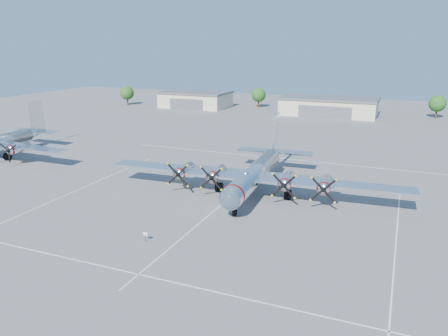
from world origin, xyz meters
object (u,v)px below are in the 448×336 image
at_px(hangar_west, 196,99).
at_px(main_bomber_b29, 256,191).
at_px(hangar_center, 329,106).
at_px(tree_far_west, 127,93).
at_px(tree_west, 259,95).
at_px(tree_east, 437,104).
at_px(info_placard, 145,235).

bearing_deg(hangar_west, main_bomber_b29, -58.31).
bearing_deg(hangar_center, tree_far_west, -176.76).
xyz_separation_m(tree_far_west, tree_west, (45.00, 12.00, 0.00)).
height_order(hangar_west, tree_east, tree_east).
bearing_deg(info_placard, main_bomber_b29, 78.52).
height_order(hangar_center, info_placard, hangar_center).
height_order(tree_east, info_placard, tree_east).
xyz_separation_m(hangar_west, tree_far_west, (-25.00, -3.96, 1.51)).
distance_m(hangar_west, tree_east, 75.26).
distance_m(hangar_center, tree_west, 26.30).
bearing_deg(tree_west, main_bomber_b29, -72.07).
bearing_deg(info_placard, tree_east, 76.31).
bearing_deg(hangar_center, tree_west, 162.18).
xyz_separation_m(tree_east, info_placard, (-33.28, -103.61, -3.48)).
distance_m(tree_far_west, tree_east, 100.50).
xyz_separation_m(tree_west, main_bomber_b29, (27.48, -84.95, -4.22)).
bearing_deg(info_placard, tree_far_west, 129.60).
relative_size(hangar_west, hangar_center, 0.79).
relative_size(tree_east, main_bomber_b29, 0.15).
relative_size(tree_east, info_placard, 6.30).
bearing_deg(tree_far_west, tree_west, 14.93).
bearing_deg(tree_far_west, tree_east, 5.71).
bearing_deg(tree_west, info_placard, -78.38).
height_order(hangar_center, main_bomber_b29, hangar_center).
bearing_deg(hangar_west, tree_east, 4.60).
bearing_deg(tree_east, info_placard, -107.81).
bearing_deg(main_bomber_b29, tree_west, 104.64).
xyz_separation_m(hangar_west, tree_west, (20.00, 8.04, 1.51)).
xyz_separation_m(hangar_west, tree_east, (75.00, 6.04, 1.51)).
relative_size(hangar_center, tree_west, 4.31).
height_order(hangar_center, tree_east, tree_east).
height_order(tree_far_west, tree_west, same).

